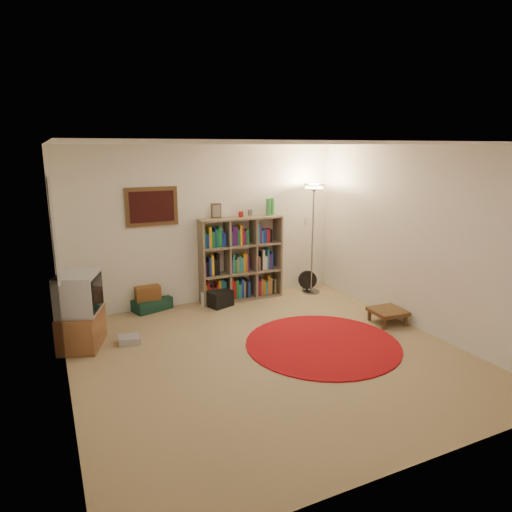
{
  "coord_description": "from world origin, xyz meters",
  "views": [
    {
      "loc": [
        -2.32,
        -4.55,
        2.46
      ],
      "look_at": [
        0.1,
        0.6,
        1.1
      ],
      "focal_mm": 32.0,
      "sensor_mm": 36.0,
      "label": 1
    }
  ],
  "objects": [
    {
      "name": "red_rug",
      "position": [
        0.76,
        -0.01,
        0.01
      ],
      "size": [
        1.98,
        1.98,
        0.02
      ],
      "color": "maroon",
      "rests_on": "ground"
    },
    {
      "name": "floor_lamp",
      "position": [
        1.76,
        1.89,
        1.56
      ],
      "size": [
        0.4,
        0.4,
        1.88
      ],
      "rotation": [
        0.0,
        0.0,
        -0.12
      ],
      "color": "gray",
      "rests_on": "ground"
    },
    {
      "name": "floor_fan",
      "position": [
        1.74,
        1.98,
        0.19
      ],
      "size": [
        0.32,
        0.22,
        0.37
      ],
      "rotation": [
        0.0,
        0.0,
        -0.37
      ],
      "color": "black",
      "rests_on": "ground"
    },
    {
      "name": "room",
      "position": [
        -0.05,
        0.05,
        1.26
      ],
      "size": [
        4.54,
        4.54,
        2.54
      ],
      "color": "#9D835C",
      "rests_on": "ground"
    },
    {
      "name": "dvd_box",
      "position": [
        -1.47,
        1.09,
        0.04
      ],
      "size": [
        0.29,
        0.25,
        0.09
      ],
      "rotation": [
        0.0,
        0.0,
        -0.12
      ],
      "color": "#AEAEB3",
      "rests_on": "ground"
    },
    {
      "name": "suitcase",
      "position": [
        -0.94,
        2.23,
        0.09
      ],
      "size": [
        0.66,
        0.52,
        0.19
      ],
      "rotation": [
        0.0,
        0.0,
        0.3
      ],
      "color": "#123325",
      "rests_on": "ground"
    },
    {
      "name": "paper_towel",
      "position": [
        -0.14,
        2.03,
        0.11
      ],
      "size": [
        0.13,
        0.13,
        0.22
      ],
      "rotation": [
        0.0,
        0.0,
        -0.24
      ],
      "color": "white",
      "rests_on": "ground"
    },
    {
      "name": "duffel_bag",
      "position": [
        0.08,
        1.92,
        0.12
      ],
      "size": [
        0.44,
        0.4,
        0.25
      ],
      "rotation": [
        0.0,
        0.0,
        0.34
      ],
      "color": "black",
      "rests_on": "ground"
    },
    {
      "name": "wicker_basket",
      "position": [
        -0.99,
        2.2,
        0.29
      ],
      "size": [
        0.37,
        0.27,
        0.21
      ],
      "rotation": [
        0.0,
        0.0,
        -0.0
      ],
      "color": "brown",
      "rests_on": "suitcase"
    },
    {
      "name": "bookshelf",
      "position": [
        0.51,
        2.14,
        0.66
      ],
      "size": [
        1.38,
        0.42,
        1.64
      ],
      "rotation": [
        0.0,
        0.0,
        -0.02
      ],
      "color": "#786750",
      "rests_on": "ground"
    },
    {
      "name": "side_table",
      "position": [
        2.0,
        0.21,
        0.17
      ],
      "size": [
        0.48,
        0.48,
        0.21
      ],
      "rotation": [
        0.0,
        0.0,
        -0.08
      ],
      "color": "#4B301A",
      "rests_on": "ground"
    },
    {
      "name": "tv_stand",
      "position": [
        -2.02,
        1.23,
        0.46
      ],
      "size": [
        0.65,
        0.77,
        0.96
      ],
      "rotation": [
        0.0,
        0.0,
        -0.35
      ],
      "color": "brown",
      "rests_on": "ground"
    }
  ]
}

